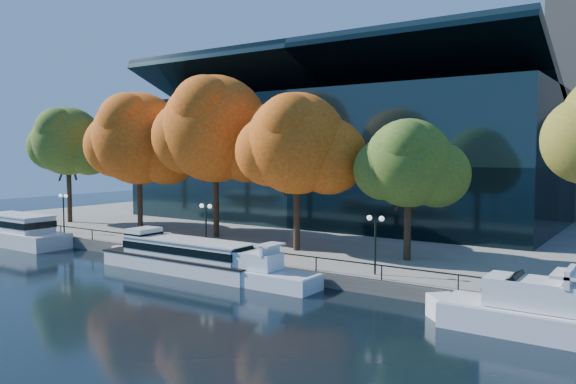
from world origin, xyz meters
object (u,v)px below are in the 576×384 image
Objects in this scene: tour_boat at (179,254)px; cruiser_near at (253,271)px; large_vessel at (15,231)px; lamp_1 at (206,216)px; tree_1 at (140,140)px; lamp_0 at (63,204)px; lamp_2 at (375,231)px; tree_3 at (298,146)px; tree_4 at (410,165)px; tree_0 at (68,143)px; tree_2 at (217,131)px; cruiser_far at (533,312)px.

tour_boat is 7.65m from cruiser_near.
lamp_1 is at bearing 8.95° from large_vessel.
lamp_0 is at bearing -127.13° from tree_1.
cruiser_near is at bearing -155.52° from lamp_2.
large_vessel is 23.11m from lamp_1.
tree_3 reaches higher than cruiser_near.
tree_4 is (38.05, 9.67, 6.94)m from large_vessel.
tree_0 reaches higher than lamp_1.
tree_4 is at bearing 90.78° from lamp_2.
tree_2 is at bearing 115.59° from tour_boat.
tree_1 is (-15.15, 9.36, 9.27)m from tour_boat.
lamp_0 is at bearing -170.16° from tree_4.
tour_boat is 20.25m from lamp_0.
lamp_2 reaches higher than large_vessel.
lamp_1 and lamp_2 have the same top height.
tour_boat is at bearing -9.18° from lamp_0.
tree_0 reaches higher than lamp_0.
cruiser_far is at bearing -5.28° from lamp_0.
tree_1 reaches higher than tree_4.
tree_2 is 3.91× the size of lamp_1.
lamp_0 and lamp_1 have the same top height.
tree_2 is at bearing 178.04° from tree_4.
tree_0 is (-53.52, 10.11, 9.31)m from cruiser_far.
large_vessel is at bearing -127.88° from tree_1.
lamp_1 is (15.12, -6.16, -6.59)m from tree_1.
lamp_2 is at bearing -18.57° from tree_2.
tree_4 is (7.70, 9.64, 7.40)m from cruiser_near.
cruiser_near is at bearing -23.06° from tree_1.
tree_2 is 3.91× the size of lamp_0.
cruiser_near is at bearing -39.75° from tree_2.
tree_2 is (17.94, 10.36, 9.96)m from large_vessel.
tree_3 is at bearing 39.83° from lamp_1.
cruiser_far is at bearing -43.50° from tree_4.
tree_1 is 10.15m from lamp_0.
tree_1 is 0.93× the size of tree_2.
tree_4 reaches higher than cruiser_far.
large_vessel is 1.09× the size of tree_3.
tour_boat is 15.97m from lamp_2.
tree_1 is (12.13, 0.30, 0.10)m from tree_0.
lamp_1 is (-7.67, 3.54, 3.05)m from cruiser_near.
lamp_2 is at bearing 11.74° from tour_boat.
tree_1 reaches higher than tree_0.
large_vessel is 30.36m from cruiser_near.
lamp_0 is (7.47, -5.86, -6.49)m from tree_0.
lamp_0 is at bearing 180.00° from lamp_2.
tree_4 is 2.70× the size of lamp_0.
tree_0 is at bearing 167.87° from lamp_1.
tree_0 is at bearing -178.57° from tree_1.
tree_0 is at bearing 178.43° from tree_3.
lamp_1 is (4.75, -6.79, -7.37)m from tree_2.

